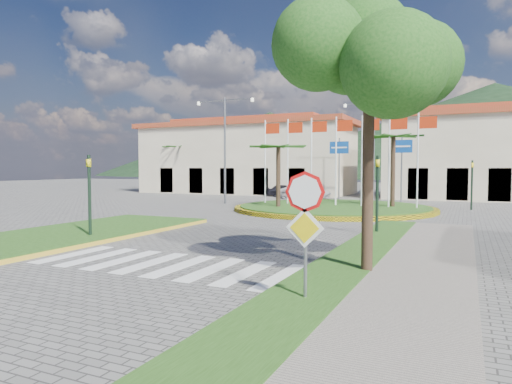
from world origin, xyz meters
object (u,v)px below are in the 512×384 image
at_px(roundabout_island, 334,208).
at_px(car_dark_a, 285,190).
at_px(deciduous_tree, 369,67).
at_px(white_van, 306,192).
at_px(car_dark_b, 436,192).
at_px(stop_sign, 305,215).

height_order(roundabout_island, car_dark_a, roundabout_island).
xyz_separation_m(deciduous_tree, white_van, (-10.66, 26.67, -4.55)).
bearing_deg(roundabout_island, car_dark_b, 70.79).
xyz_separation_m(stop_sign, car_dark_a, (-12.79, 31.86, -1.19)).
relative_size(roundabout_island, deciduous_tree, 1.87).
bearing_deg(car_dark_a, white_van, -146.74).
relative_size(white_van, car_dark_a, 1.28).
relative_size(white_van, car_dark_b, 1.33).
relative_size(roundabout_island, white_van, 2.82).
relative_size(deciduous_tree, car_dark_a, 1.94).
bearing_deg(deciduous_tree, roundabout_island, 107.91).
height_order(stop_sign, car_dark_b, stop_sign).
bearing_deg(car_dark_a, stop_sign, -176.50).
height_order(stop_sign, deciduous_tree, deciduous_tree).
bearing_deg(car_dark_b, white_van, 129.76).
height_order(stop_sign, car_dark_a, stop_sign).
relative_size(roundabout_island, stop_sign, 4.79).
xyz_separation_m(deciduous_tree, car_dark_a, (-13.39, 28.83, -4.58)).
relative_size(stop_sign, white_van, 0.59).
height_order(car_dark_a, car_dark_b, car_dark_a).
bearing_deg(car_dark_a, deciduous_tree, -173.45).
height_order(white_van, car_dark_b, white_van).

